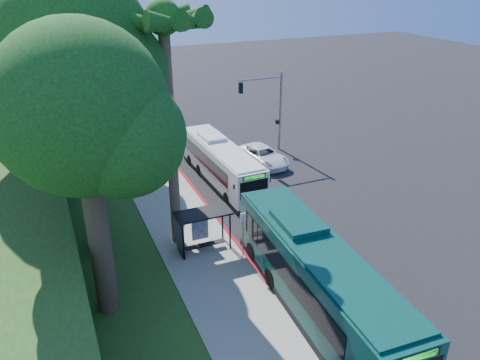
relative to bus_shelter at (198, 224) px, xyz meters
name	(u,v)px	position (x,y,z in m)	size (l,w,h in m)	color
ground	(285,206)	(7.26, 2.86, -1.81)	(140.00, 140.00, 0.00)	black
sidewalk	(184,227)	(-0.04, 2.86, -1.75)	(4.50, 70.00, 0.12)	gray
red_curb	(242,250)	(2.26, -1.14, -1.74)	(0.25, 30.00, 0.13)	maroon
grass_verge	(83,210)	(-5.74, 7.86, -1.78)	(8.00, 70.00, 0.06)	#234719
bus_shelter	(198,224)	(0.00, 0.00, 0.00)	(3.20, 1.51, 2.55)	black
stop_sign_pole	(243,230)	(1.86, -2.14, 0.28)	(0.35, 0.06, 3.17)	gray
traffic_signal_pole	(270,103)	(11.04, 12.86, 2.62)	(4.10, 0.30, 7.00)	gray
palm_tree	(164,30)	(-0.94, 1.36, 10.57)	(4.20, 4.20, 14.40)	#4C3F2D
tree_0	(76,56)	(-5.14, 2.84, 9.40)	(8.40, 8.00, 15.70)	#382B1E
tree_1	(42,11)	(-6.12, 10.84, 10.92)	(10.50, 10.00, 18.26)	#382B1E
tree_2	(63,31)	(-4.64, 18.84, 8.67)	(8.82, 8.40, 15.12)	#382B1E
tree_3	(30,5)	(-6.62, 26.84, 10.17)	(10.08, 9.60, 17.28)	#382B1E
tree_4	(56,20)	(-4.14, 34.84, 7.92)	(8.40, 8.00, 14.14)	#382B1E
tree_5	(61,20)	(-3.16, 42.84, 7.16)	(7.35, 7.00, 12.86)	#382B1E
tree_6	(84,119)	(-5.65, -3.16, 7.90)	(7.56, 7.20, 13.74)	#382B1E
white_bus	(221,163)	(4.65, 8.36, -0.20)	(2.68, 11.12, 3.30)	silver
teal_bus	(316,276)	(3.46, -7.13, 0.14)	(3.57, 13.48, 3.98)	#0B3C34
pickup	(263,156)	(9.21, 10.26, -1.07)	(2.44, 5.30, 1.47)	white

